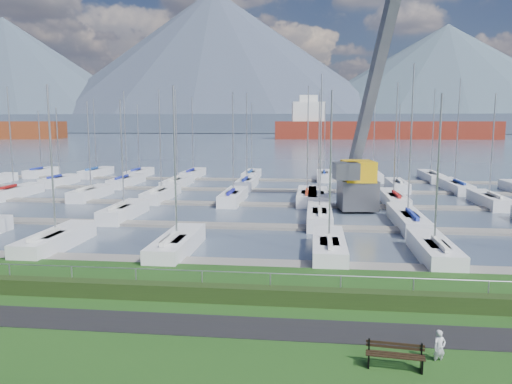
# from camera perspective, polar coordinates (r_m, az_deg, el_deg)

# --- Properties ---
(path) EXTENTS (160.00, 2.00, 0.04)m
(path) POSITION_cam_1_polar(r_m,az_deg,el_deg) (19.62, -5.20, -14.97)
(path) COLOR black
(path) RESTS_ON grass
(water) EXTENTS (800.00, 540.00, 0.20)m
(water) POSITION_cam_1_polar(r_m,az_deg,el_deg) (280.79, 5.84, 6.44)
(water) COLOR #485569
(hedge) EXTENTS (80.00, 0.70, 0.70)m
(hedge) POSITION_cam_1_polar(r_m,az_deg,el_deg) (21.87, -3.80, -11.52)
(hedge) COLOR #213313
(hedge) RESTS_ON grass
(fence) EXTENTS (80.00, 0.04, 0.04)m
(fence) POSITION_cam_1_polar(r_m,az_deg,el_deg) (21.97, -3.63, -9.08)
(fence) COLOR #999CA1
(fence) RESTS_ON grass
(foothill) EXTENTS (900.00, 80.00, 12.00)m
(foothill) POSITION_cam_1_polar(r_m,az_deg,el_deg) (350.68, 6.01, 7.81)
(foothill) COLOR #445063
(foothill) RESTS_ON water
(mountains) EXTENTS (1190.00, 360.00, 115.00)m
(mountains) POSITION_cam_1_polar(r_m,az_deg,el_deg) (427.07, 7.22, 13.31)
(mountains) COLOR #3D4559
(mountains) RESTS_ON water
(docks) EXTENTS (90.00, 41.60, 0.25)m
(docks) POSITION_cam_1_polar(r_m,az_deg,el_deg) (47.47, 1.93, -1.47)
(docks) COLOR gray
(docks) RESTS_ON water
(bench_right) EXTENTS (1.84, 0.61, 0.85)m
(bench_right) POSITION_cam_1_polar(r_m,az_deg,el_deg) (16.98, 15.60, -17.56)
(bench_right) COLOR black
(bench_right) RESTS_ON grass
(person) EXTENTS (0.50, 0.42, 1.18)m
(person) POSITION_cam_1_polar(r_m,az_deg,el_deg) (17.80, 20.25, -15.93)
(person) COLOR silver
(person) RESTS_ON grass
(crane) EXTENTS (6.28, 13.22, 22.35)m
(crane) POSITION_cam_1_polar(r_m,az_deg,el_deg) (46.20, 12.11, 5.01)
(crane) COLOR #53545A
(crane) RESTS_ON water
(cargo_ship_mid) EXTENTS (99.32, 24.93, 21.50)m
(cargo_ship_mid) POSITION_cam_1_polar(r_m,az_deg,el_deg) (231.41, 13.42, 6.89)
(cargo_ship_mid) COLOR maroon
(cargo_ship_mid) RESTS_ON water
(sailboat_fleet) EXTENTS (74.38, 49.71, 12.95)m
(sailboat_fleet) POSITION_cam_1_polar(r_m,az_deg,el_deg) (49.95, 1.83, 5.41)
(sailboat_fleet) COLOR maroon
(sailboat_fleet) RESTS_ON water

